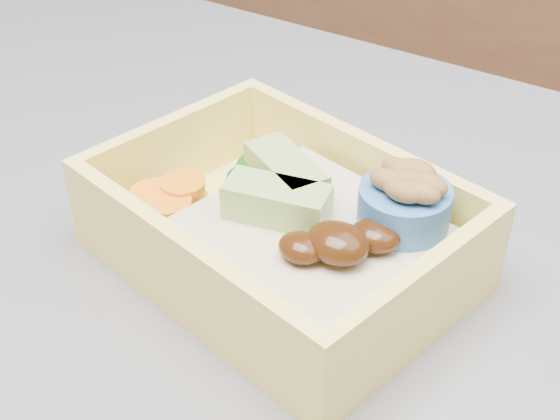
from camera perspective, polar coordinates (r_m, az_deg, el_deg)
The scene contains 1 object.
bento_box at distance 0.42m, azimuth 0.79°, elevation -1.62°, with size 0.22×0.18×0.07m.
Camera 1 is at (0.12, -0.25, 1.20)m, focal length 50.00 mm.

